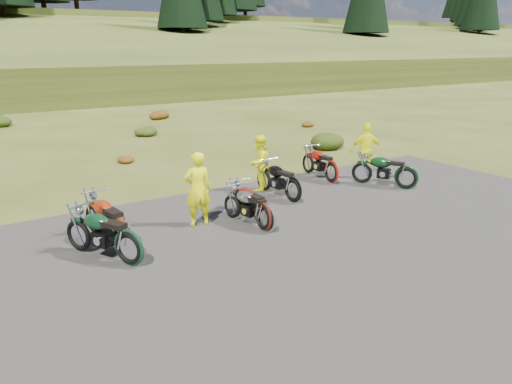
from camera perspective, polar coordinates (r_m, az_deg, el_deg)
ground at (r=12.46m, az=0.84°, el=-4.57°), size 300.00×300.00×0.00m
gravel_pad at (r=10.98m, az=6.72°, el=-7.69°), size 20.00×12.00×0.04m
shrub_4 at (r=20.25m, az=-14.85°, el=3.83°), size 0.77×0.77×0.45m
shrub_5 at (r=26.09m, az=-12.58°, el=6.91°), size 1.03×1.03×0.61m
shrub_6 at (r=32.01m, az=-11.13°, el=8.85°), size 1.30×1.30×0.77m
shrub_7 at (r=22.70m, az=8.30°, el=6.14°), size 1.56×1.56×0.92m
shrub_8 at (r=28.58m, az=5.66°, el=7.87°), size 0.77×0.77×0.45m
motorcycle_1 at (r=11.57m, az=-14.90°, el=-6.87°), size 1.05×2.37×1.20m
motorcycle_2 at (r=10.92m, az=-14.16°, el=-8.26°), size 1.69×2.35×1.18m
motorcycle_3 at (r=12.43m, az=1.16°, el=-4.63°), size 0.96×2.04×1.03m
motorcycle_4 at (r=12.50m, az=0.82°, el=-4.50°), size 0.73×2.08×1.08m
motorcycle_5 at (r=14.71m, az=4.23°, el=-1.26°), size 0.81×2.16×1.12m
motorcycle_6 at (r=16.93m, az=8.56°, el=0.98°), size 0.91×2.18×1.11m
motorcycle_7 at (r=16.69m, az=16.68°, el=0.22°), size 1.67×2.26×1.14m
person_middle at (r=12.63m, az=-6.67°, el=0.21°), size 0.77×0.57×1.92m
person_right_a at (r=15.65m, az=0.34°, el=3.23°), size 1.05×0.95×1.77m
person_right_b at (r=17.63m, az=12.46°, el=4.58°), size 1.20×0.93×1.91m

